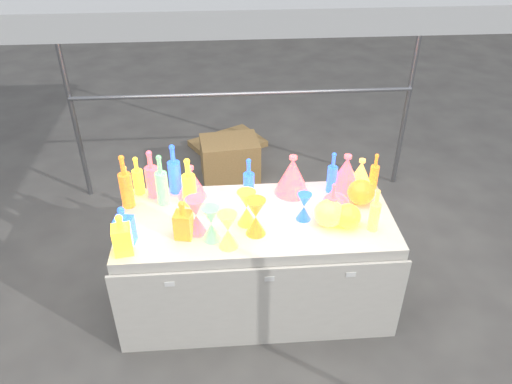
{
  "coord_description": "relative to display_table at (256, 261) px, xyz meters",
  "views": [
    {
      "loc": [
        -0.19,
        -2.62,
        2.72
      ],
      "look_at": [
        0.0,
        0.0,
        0.95
      ],
      "focal_mm": 35.0,
      "sensor_mm": 36.0,
      "label": 1
    }
  ],
  "objects": [
    {
      "name": "bottle_5",
      "position": [
        -0.62,
        0.22,
        0.56
      ],
      "size": [
        0.08,
        0.08,
        0.38
      ],
      "primitive_type": null,
      "rotation": [
        0.0,
        0.0,
        -0.0
      ],
      "color": "#AB2296",
      "rests_on": "display_table"
    },
    {
      "name": "bottle_0",
      "position": [
        -0.79,
        0.36,
        0.52
      ],
      "size": [
        0.08,
        0.08,
        0.29
      ],
      "primitive_type": null,
      "rotation": [
        0.0,
        0.0,
        -0.09
      ],
      "color": "red",
      "rests_on": "display_table"
    },
    {
      "name": "decanter_1",
      "position": [
        -0.46,
        -0.15,
        0.51
      ],
      "size": [
        0.12,
        0.12,
        0.26
      ],
      "primitive_type": null,
      "rotation": [
        0.0,
        0.0,
        -0.2
      ],
      "color": "gold",
      "rests_on": "display_table"
    },
    {
      "name": "lampshade_0",
      "position": [
        -0.42,
        0.29,
        0.5
      ],
      "size": [
        0.2,
        0.2,
        0.24
      ],
      "primitive_type": null,
      "rotation": [
        0.0,
        0.0,
        -0.0
      ],
      "color": "gold",
      "rests_on": "display_table"
    },
    {
      "name": "decanter_0",
      "position": [
        -0.81,
        -0.27,
        0.51
      ],
      "size": [
        0.13,
        0.13,
        0.27
      ],
      "primitive_type": null,
      "rotation": [
        0.0,
        0.0,
        0.16
      ],
      "color": "red",
      "rests_on": "display_table"
    },
    {
      "name": "display_table",
      "position": [
        0.0,
        0.0,
        0.0
      ],
      "size": [
        1.84,
        0.83,
        0.75
      ],
      "color": "silver",
      "rests_on": "ground"
    },
    {
      "name": "bottle_3",
      "position": [
        -0.69,
        0.32,
        0.55
      ],
      "size": [
        0.12,
        0.12,
        0.35
      ],
      "primitive_type": null,
      "rotation": [
        0.0,
        0.0,
        0.36
      ],
      "color": "#2521C3",
      "rests_on": "display_table"
    },
    {
      "name": "lampshade_1",
      "position": [
        0.27,
        0.29,
        0.52
      ],
      "size": [
        0.31,
        0.31,
        0.29
      ],
      "primitive_type": null,
      "rotation": [
        0.0,
        0.0,
        -0.33
      ],
      "color": "gold",
      "rests_on": "display_table"
    },
    {
      "name": "lampshade_2",
      "position": [
        0.65,
        0.28,
        0.52
      ],
      "size": [
        0.24,
        0.24,
        0.28
      ],
      "primitive_type": null,
      "rotation": [
        0.0,
        0.0,
        -0.01
      ],
      "color": "#2521C3",
      "rests_on": "display_table"
    },
    {
      "name": "decanter_2",
      "position": [
        -0.81,
        -0.19,
        0.51
      ],
      "size": [
        0.12,
        0.12,
        0.27
      ],
      "primitive_type": null,
      "rotation": [
        0.0,
        0.0,
        -0.13
      ],
      "color": "#198A4C",
      "rests_on": "display_table"
    },
    {
      "name": "globe_1",
      "position": [
        0.46,
        -0.1,
        0.45
      ],
      "size": [
        0.25,
        0.25,
        0.15
      ],
      "primitive_type": null,
      "rotation": [
        0.0,
        0.0,
        0.33
      ],
      "color": "#12715C",
      "rests_on": "display_table"
    },
    {
      "name": "bottle_2",
      "position": [
        -0.85,
        0.21,
        0.57
      ],
      "size": [
        0.09,
        0.09,
        0.39
      ],
      "primitive_type": null,
      "rotation": [
        0.0,
        0.0,
        -0.03
      ],
      "color": "gold",
      "rests_on": "display_table"
    },
    {
      "name": "hourglass_3",
      "position": [
        -0.29,
        -0.19,
        0.49
      ],
      "size": [
        0.15,
        0.15,
        0.24
      ],
      "primitive_type": null,
      "rotation": [
        0.0,
        0.0,
        -0.27
      ],
      "color": "#AB2296",
      "rests_on": "display_table"
    },
    {
      "name": "globe_0",
      "position": [
        0.57,
        -0.13,
        0.44
      ],
      "size": [
        0.21,
        0.21,
        0.14
      ],
      "primitive_type": null,
      "rotation": [
        0.0,
        0.0,
        -0.31
      ],
      "color": "red",
      "rests_on": "display_table"
    },
    {
      "name": "hourglass_1",
      "position": [
        -0.38,
        -0.11,
        0.5
      ],
      "size": [
        0.13,
        0.13,
        0.25
      ],
      "primitive_type": null,
      "rotation": [
        0.0,
        0.0,
        -0.06
      ],
      "color": "#2521C3",
      "rests_on": "display_table"
    },
    {
      "name": "bottle_1",
      "position": [
        -0.54,
        0.36,
        0.56
      ],
      "size": [
        0.11,
        0.11,
        0.37
      ],
      "primitive_type": null,
      "rotation": [
        0.0,
        0.0,
        -0.26
      ],
      "color": "#198A4C",
      "rests_on": "display_table"
    },
    {
      "name": "bottle_10",
      "position": [
        0.48,
        -0.06,
        0.52
      ],
      "size": [
        0.08,
        0.08,
        0.29
      ],
      "primitive_type": null,
      "rotation": [
        0.0,
        0.0,
        -0.2
      ],
      "color": "#2521C3",
      "rests_on": "display_table"
    },
    {
      "name": "globe_2",
      "position": [
        0.72,
        0.13,
        0.45
      ],
      "size": [
        0.21,
        0.21,
        0.15
      ],
      "primitive_type": null,
      "rotation": [
        0.0,
        0.0,
        -0.15
      ],
      "color": "gold",
      "rests_on": "display_table"
    },
    {
      "name": "hourglass_5",
      "position": [
        0.31,
        -0.03,
        0.47
      ],
      "size": [
        0.1,
        0.1,
        0.19
      ],
      "primitive_type": null,
      "rotation": [
        0.0,
        0.0,
        -0.01
      ],
      "color": "#198A4C",
      "rests_on": "display_table"
    },
    {
      "name": "hourglass_4",
      "position": [
        -0.06,
        -0.05,
        0.5
      ],
      "size": [
        0.15,
        0.15,
        0.24
      ],
      "primitive_type": null,
      "rotation": [
        0.0,
        0.0,
        -0.29
      ],
      "color": "red",
      "rests_on": "display_table"
    },
    {
      "name": "lampshade_3",
      "position": [
        0.76,
        0.29,
        0.5
      ],
      "size": [
        0.27,
        0.27,
        0.24
      ],
      "primitive_type": null,
      "rotation": [
        0.0,
        0.0,
        -0.41
      ],
      "color": "#12715C",
      "rests_on": "display_table"
    },
    {
      "name": "ground",
      "position": [
        -0.0,
        0.01,
        -0.37
      ],
      "size": [
        80.0,
        80.0,
        0.0
      ],
      "primitive_type": "plane",
      "color": "#65625D",
      "rests_on": "ground"
    },
    {
      "name": "bottle_11",
      "position": [
        0.73,
        -0.17,
        0.53
      ],
      "size": [
        0.08,
        0.08,
        0.3
      ],
      "primitive_type": null,
      "rotation": [
        0.0,
        0.0,
        -0.22
      ],
      "color": "#12715C",
      "rests_on": "display_table"
    },
    {
      "name": "bottle_8",
      "position": [
        0.55,
        0.28,
        0.53
      ],
      "size": [
        0.09,
        0.09,
        0.31
      ],
      "primitive_type": null,
      "rotation": [
        0.0,
        0.0,
        0.3
      ],
      "color": "#198A4C",
      "rests_on": "display_table"
    },
    {
      "name": "hourglass_0",
      "position": [
        -0.01,
        -0.16,
        0.5
      ],
      "size": [
        0.16,
        0.16,
        0.25
      ],
      "primitive_type": null,
      "rotation": [
        0.0,
        0.0,
        -0.3
      ],
      "color": "gold",
      "rests_on": "display_table"
    },
    {
      "name": "bottle_4",
      "position": [
        -0.85,
        0.24,
        0.52
      ],
      "size": [
        0.07,
        0.07,
        0.29
      ],
      "primitive_type": null,
      "rotation": [
        0.0,
        0.0,
        0.06
      ],
      "color": "#12715C",
      "rests_on": "display_table"
    },
    {
      "name": "bottle_7",
      "position": [
        -0.03,
        0.23,
        0.54
      ],
      "size": [
        0.08,
        0.08,
        0.32
      ],
      "primitive_type": null,
      "rotation": [
        0.0,
        0.0,
        0.11
      ],
      "color": "#198A4C",
      "rests_on": "display_table"
    },
    {
      "name": "bottle_6",
      "position": [
        -0.44,
        0.2,
        0.55
      ],
      "size": [
        0.11,
        0.11,
        0.35
      ],
      "primitive_type": null,
      "rotation": [
        0.0,
        0.0,
        0.26
      ],
      "color": "red",
      "rests_on": "display_table"
    },
    {
      "name": "cardboard_box_closed",
      "position": [
        -0.13,
        1.74,
        -0.17
      ],
      "size": [
        0.6,
        0.46,
        0.41
      ],
      "primitive_type": "cube",
      "rotation": [
        0.0,
        0.0,
        0.1
      ],
      "color": "#A07B48",
      "rests_on": "ground"
    },
    {
      "name": "bottle_9",
      "position": [
        0.86,
        0.3,
        0.51
      ],
      "size": [
        0.07,
        0.07,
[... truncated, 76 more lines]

